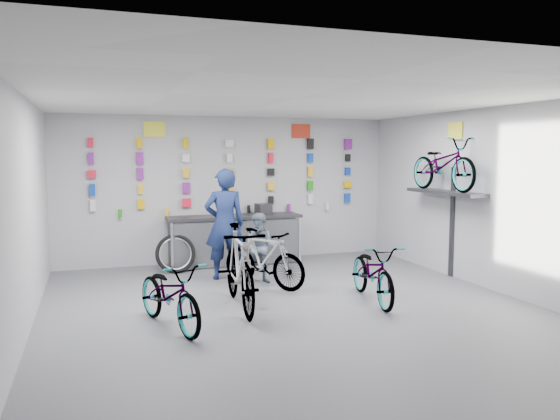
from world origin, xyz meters
name	(u,v)px	position (x,y,z in m)	size (l,w,h in m)	color
floor	(296,312)	(0.00, 0.00, 0.00)	(8.00, 8.00, 0.00)	#4E4E53
ceiling	(297,98)	(0.00, 0.00, 3.00)	(8.00, 8.00, 0.00)	white
wall_back	(229,189)	(0.00, 4.00, 1.50)	(7.00, 7.00, 0.00)	silver
wall_front	(497,261)	(0.00, -4.00, 1.50)	(7.00, 7.00, 0.00)	silver
wall_left	(21,217)	(-3.50, 0.00, 1.50)	(8.00, 8.00, 0.00)	silver
wall_right	(501,200)	(3.50, 0.00, 1.50)	(8.00, 8.00, 0.00)	silver
counter	(235,241)	(0.00, 3.54, 0.49)	(2.70, 0.66, 1.00)	black
merch_wall	(231,175)	(0.04, 3.93, 1.80)	(5.57, 0.08, 1.56)	silver
wall_bracket	(446,197)	(3.33, 1.20, 1.46)	(0.39, 1.90, 2.00)	#333338
sign_left	(154,129)	(-1.50, 3.98, 2.72)	(0.42, 0.02, 0.30)	#F8F13B
sign_right	(301,131)	(1.60, 3.98, 2.72)	(0.42, 0.02, 0.30)	red
sign_side	(455,131)	(3.48, 1.20, 2.65)	(0.02, 0.40, 0.30)	#F8F13B
bike_left	(170,294)	(-1.79, -0.12, 0.44)	(0.59, 1.69, 0.89)	gray
bike_center	(239,268)	(-0.72, 0.42, 0.61)	(0.57, 2.02, 1.22)	gray
bike_right	(373,272)	(1.30, 0.15, 0.45)	(0.60, 1.73, 0.91)	gray
bike_service	(264,258)	(-0.02, 1.51, 0.50)	(0.47, 1.65, 0.99)	gray
bike_wall	(443,164)	(3.25, 1.20, 2.05)	(0.63, 1.80, 0.95)	gray
clerk	(225,224)	(-0.48, 2.36, 0.99)	(0.72, 0.47, 1.98)	#15214B
customer	(261,248)	(0.04, 1.86, 0.61)	(0.59, 0.46, 1.22)	slate
spare_wheel	(175,254)	(-1.25, 3.17, 0.36)	(0.78, 0.39, 0.74)	black
register	(263,209)	(0.61, 3.55, 1.11)	(0.28, 0.30, 0.22)	black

